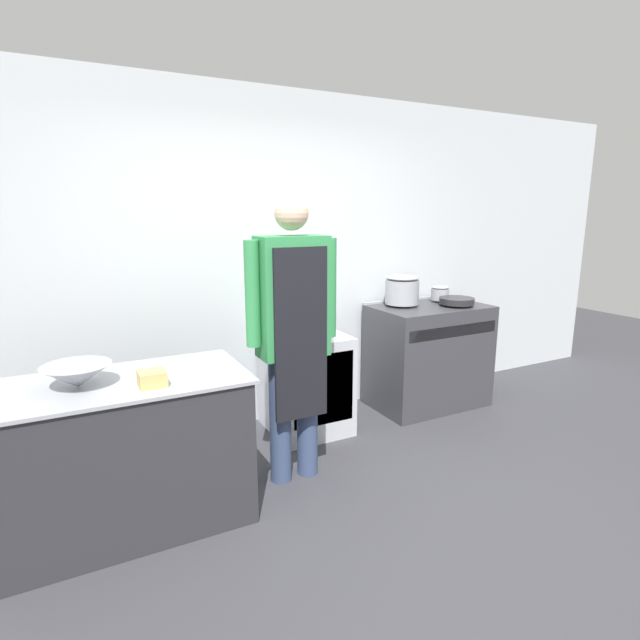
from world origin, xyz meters
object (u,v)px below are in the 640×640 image
mixing_bowl (77,376)px  plastic_tub (152,378)px  fridge_unit (306,382)px  sauce_pot (440,293)px  person_cook (293,325)px  stove (428,355)px  saute_pan (457,301)px  stock_pot (402,289)px

mixing_bowl → plastic_tub: mixing_bowl is taller
fridge_unit → sauce_pot: 1.56m
person_cook → mixing_bowl: person_cook is taller
plastic_tub → stove: bearing=18.1°
person_cook → saute_pan: 1.91m
plastic_tub → saute_pan: 2.83m
person_cook → saute_pan: bearing=15.6°
fridge_unit → saute_pan: (1.44, -0.14, 0.57)m
stove → plastic_tub: bearing=-161.9°
person_cook → plastic_tub: (-0.90, -0.20, -0.15)m
plastic_tub → stock_pot: 2.50m
plastic_tub → fridge_unit: bearing=33.2°
stove → stock_pot: stock_pot is taller
stock_pot → saute_pan: stock_pot is taller
person_cook → mixing_bowl: bearing=-178.2°
person_cook → plastic_tub: size_ratio=13.57×
person_cook → stock_pot: person_cook is taller
fridge_unit → person_cook: 1.01m
mixing_bowl → plastic_tub: 0.38m
stove → sauce_pot: 0.60m
saute_pan → stove: bearing=151.4°
stock_pot → sauce_pot: size_ratio=1.80×
stock_pot → sauce_pot: 0.44m
stove → fridge_unit: 1.23m
person_cook → sauce_pot: (1.84, 0.74, -0.04)m
stove → person_cook: size_ratio=0.56×
stove → saute_pan: bearing=-28.6°
person_cook → sauce_pot: person_cook is taller
saute_pan → stock_pot: bearing=152.6°
person_cook → plastic_tub: bearing=-167.5°
mixing_bowl → saute_pan: (3.09, 0.55, 0.05)m
mixing_bowl → saute_pan: size_ratio=1.13×
fridge_unit → stove: bearing=-1.2°
mixing_bowl → stock_pot: size_ratio=1.17×
stock_pot → mixing_bowl: bearing=-163.6°
person_cook → sauce_pot: bearing=21.9°
stock_pot → stove: bearing=-26.3°
person_cook → mixing_bowl: (-1.25, -0.04, -0.13)m
person_cook → plastic_tub: person_cook is taller
stove → sauce_pot: bearing=29.1°
fridge_unit → mixing_bowl: (-1.65, -0.69, 0.52)m
fridge_unit → sauce_pot: bearing=3.5°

